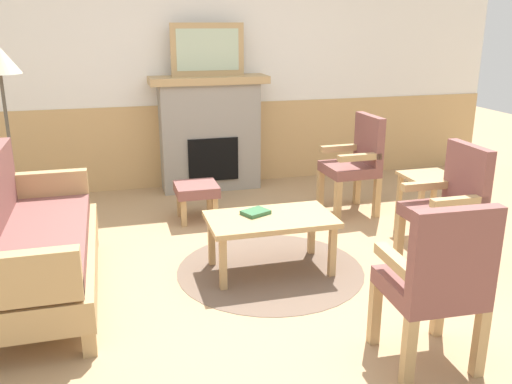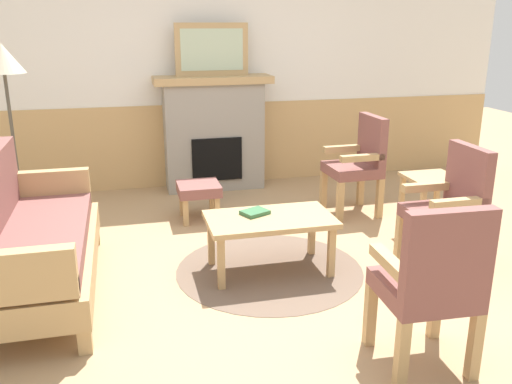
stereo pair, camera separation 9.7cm
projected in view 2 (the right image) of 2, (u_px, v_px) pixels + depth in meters
ground_plane at (267, 273)px, 4.22m from camera, size 14.00×14.00×0.00m
wall_back at (209, 71)px, 6.23m from camera, size 7.20×0.14×2.70m
fireplace at (214, 132)px, 6.20m from camera, size 1.30×0.44×1.28m
framed_picture at (212, 50)px, 5.93m from camera, size 0.80×0.04×0.56m
couch at (34, 241)px, 3.80m from camera, size 0.70×1.80×0.98m
coffee_table at (270, 224)px, 4.16m from camera, size 0.96×0.56×0.44m
round_rug at (269, 269)px, 4.27m from camera, size 1.45×1.45×0.01m
book_on_table at (255, 212)px, 4.20m from camera, size 0.24×0.22×0.03m
footstool at (199, 191)px, 5.29m from camera, size 0.40×0.40×0.36m
armchair_near_fireplace at (359, 160)px, 5.41m from camera, size 0.49×0.49×0.98m
armchair_by_window_left at (451, 204)px, 4.13m from camera, size 0.48×0.48×0.98m
armchair_front_left at (432, 280)px, 2.91m from camera, size 0.50×0.50×0.98m
side_table at (431, 189)px, 4.85m from camera, size 0.44×0.44×0.55m
floor_lamp_by_couch at (4, 71)px, 4.68m from camera, size 0.36×0.36×1.68m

